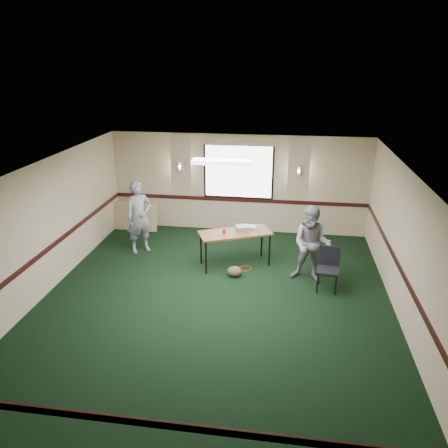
# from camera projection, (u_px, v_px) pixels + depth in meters

# --- Properties ---
(ground) EXTENTS (8.00, 8.00, 0.00)m
(ground) POSITION_uv_depth(u_px,v_px,m) (214.00, 303.00, 8.71)
(ground) COLOR black
(ground) RESTS_ON ground
(room_shell) EXTENTS (8.00, 8.02, 8.00)m
(room_shell) POSITION_uv_depth(u_px,v_px,m) (229.00, 196.00, 10.10)
(room_shell) COLOR beige
(room_shell) RESTS_ON ground
(folding_table) EXTENTS (1.77, 1.27, 0.82)m
(folding_table) POSITION_uv_depth(u_px,v_px,m) (235.00, 235.00, 10.06)
(folding_table) COLOR #5D291A
(folding_table) RESTS_ON ground
(projector) EXTENTS (0.37, 0.34, 0.10)m
(projector) POSITION_uv_depth(u_px,v_px,m) (243.00, 228.00, 10.15)
(projector) COLOR gray
(projector) RESTS_ON folding_table
(game_console) EXTENTS (0.25, 0.22, 0.06)m
(game_console) POSITION_uv_depth(u_px,v_px,m) (251.00, 227.00, 10.27)
(game_console) COLOR silver
(game_console) RESTS_ON folding_table
(red_cup) EXTENTS (0.07, 0.07, 0.11)m
(red_cup) POSITION_uv_depth(u_px,v_px,m) (224.00, 231.00, 9.95)
(red_cup) COLOR red
(red_cup) RESTS_ON folding_table
(water_bottle) EXTENTS (0.05, 0.05, 0.18)m
(water_bottle) POSITION_uv_depth(u_px,v_px,m) (258.00, 229.00, 9.99)
(water_bottle) COLOR #9AC6FC
(water_bottle) RESTS_ON folding_table
(duffel_bag) EXTENTS (0.39, 0.33, 0.24)m
(duffel_bag) POSITION_uv_depth(u_px,v_px,m) (235.00, 271.00, 9.73)
(duffel_bag) COLOR #4B472B
(duffel_bag) RESTS_ON ground
(cable_coil) EXTENTS (0.29, 0.29, 0.01)m
(cable_coil) POSITION_uv_depth(u_px,v_px,m) (246.00, 268.00, 10.12)
(cable_coil) COLOR red
(cable_coil) RESTS_ON ground
(folded_table) EXTENTS (1.54, 0.30, 0.78)m
(folded_table) POSITION_uv_depth(u_px,v_px,m) (131.00, 216.00, 12.30)
(folded_table) COLOR tan
(folded_table) RESTS_ON ground
(conference_chair) EXTENTS (0.49, 0.51, 0.91)m
(conference_chair) POSITION_uv_depth(u_px,v_px,m) (328.00, 265.00, 9.12)
(conference_chair) COLOR black
(conference_chair) RESTS_ON ground
(person_left) EXTENTS (0.79, 0.76, 1.81)m
(person_left) POSITION_uv_depth(u_px,v_px,m) (139.00, 217.00, 10.75)
(person_left) COLOR #3A4B7F
(person_left) RESTS_ON ground
(person_right) EXTENTS (0.95, 0.81, 1.71)m
(person_right) POSITION_uv_depth(u_px,v_px,m) (312.00, 244.00, 9.32)
(person_right) COLOR #7F9AC6
(person_right) RESTS_ON ground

